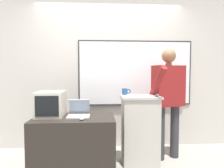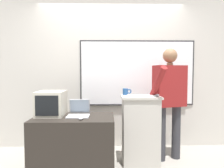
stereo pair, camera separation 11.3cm
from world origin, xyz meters
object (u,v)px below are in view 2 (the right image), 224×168
object	(u,v)px
lectern_podium	(140,130)
laptop	(79,111)
wireless_keyboard	(141,96)
side_desk	(74,143)
person_presenter	(169,95)
coffee_mug	(126,92)
computer_mouse_by_laptop	(81,118)
crt_monitor	(51,103)
computer_mouse_by_keyboard	(157,95)

from	to	relation	value
lectern_podium	laptop	distance (m)	0.92
laptop	wireless_keyboard	size ratio (longest dim) A/B	0.76
side_desk	laptop	size ratio (longest dim) A/B	3.53
wireless_keyboard	person_presenter	bearing A→B (deg)	21.48
coffee_mug	computer_mouse_by_laptop	bearing A→B (deg)	-140.49
laptop	crt_monitor	bearing A→B (deg)	176.90
lectern_podium	computer_mouse_by_laptop	world-z (taller)	lectern_podium
side_desk	wireless_keyboard	xyz separation A→B (m)	(0.92, 0.13, 0.63)
computer_mouse_by_laptop	coffee_mug	xyz separation A→B (m)	(0.60, 0.50, 0.28)
computer_mouse_by_keyboard	computer_mouse_by_laptop	bearing A→B (deg)	-163.32
person_presenter	wireless_keyboard	bearing A→B (deg)	-174.26
computer_mouse_by_keyboard	lectern_podium	bearing A→B (deg)	167.82
computer_mouse_by_keyboard	crt_monitor	xyz separation A→B (m)	(-1.47, -0.04, -0.10)
wireless_keyboard	coffee_mug	bearing A→B (deg)	135.78
computer_mouse_by_keyboard	coffee_mug	size ratio (longest dim) A/B	0.76
crt_monitor	laptop	bearing A→B (deg)	-3.10
crt_monitor	coffee_mug	xyz separation A→B (m)	(1.04, 0.24, 0.14)
computer_mouse_by_keyboard	coffee_mug	xyz separation A→B (m)	(-0.42, 0.19, 0.03)
coffee_mug	side_desk	bearing A→B (deg)	-155.69
person_presenter	computer_mouse_by_keyboard	world-z (taller)	person_presenter
computer_mouse_by_laptop	computer_mouse_by_keyboard	distance (m)	1.10
computer_mouse_by_keyboard	crt_monitor	distance (m)	1.47
side_desk	coffee_mug	xyz separation A→B (m)	(0.72, 0.33, 0.67)
crt_monitor	person_presenter	bearing A→B (deg)	7.33
crt_monitor	side_desk	bearing A→B (deg)	-15.73
laptop	lectern_podium	bearing A→B (deg)	7.50
laptop	side_desk	bearing A→B (deg)	-129.10
lectern_podium	side_desk	bearing A→B (deg)	-168.70
crt_monitor	lectern_podium	bearing A→B (deg)	4.29
person_presenter	wireless_keyboard	distance (m)	0.49
person_presenter	crt_monitor	world-z (taller)	person_presenter
laptop	computer_mouse_by_laptop	size ratio (longest dim) A/B	3.01
computer_mouse_by_keyboard	crt_monitor	bearing A→B (deg)	-178.26
side_desk	crt_monitor	size ratio (longest dim) A/B	2.57
person_presenter	coffee_mug	distance (m)	0.65
person_presenter	coffee_mug	size ratio (longest dim) A/B	12.66
side_desk	laptop	bearing A→B (deg)	50.90
lectern_podium	person_presenter	size ratio (longest dim) A/B	0.59
wireless_keyboard	side_desk	bearing A→B (deg)	-171.92
person_presenter	wireless_keyboard	world-z (taller)	person_presenter
lectern_podium	crt_monitor	world-z (taller)	crt_monitor
lectern_podium	computer_mouse_by_keyboard	size ratio (longest dim) A/B	9.80
computer_mouse_by_laptop	coffee_mug	distance (m)	0.83
computer_mouse_by_laptop	coffee_mug	bearing A→B (deg)	39.51
lectern_podium	wireless_keyboard	world-z (taller)	wireless_keyboard
wireless_keyboard	crt_monitor	xyz separation A→B (m)	(-1.24, -0.04, -0.10)
computer_mouse_by_keyboard	wireless_keyboard	bearing A→B (deg)	-178.89
lectern_podium	computer_mouse_by_keyboard	xyz separation A→B (m)	(0.22, -0.05, 0.50)
laptop	computer_mouse_by_laptop	distance (m)	0.25
coffee_mug	lectern_podium	bearing A→B (deg)	-35.64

